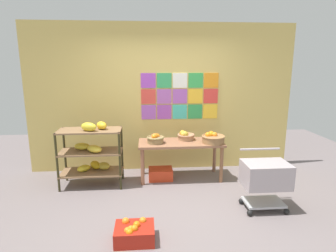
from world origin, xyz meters
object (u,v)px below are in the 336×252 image
Objects in this scene: fruit_basket_right at (213,138)px; orange_crate_foreground at (134,233)px; banana_shelf_unit at (92,151)px; fruit_basket_back_right at (185,136)px; fruit_basket_left at (155,139)px; shopping_cart at (265,177)px; display_table at (181,147)px; produce_crate_under_table at (161,174)px.

orange_crate_foreground is (-1.29, -1.66, -0.64)m from fruit_basket_right.
banana_shelf_unit is 1.62m from fruit_basket_back_right.
fruit_basket_left reaches higher than fruit_basket_back_right.
shopping_cart is (0.48, -1.07, -0.27)m from fruit_basket_right.
banana_shelf_unit is at bearing -173.55° from display_table.
display_table is 0.57m from fruit_basket_right.
orange_crate_foreground is 1.90m from shopping_cart.
orange_crate_foreground is (0.74, -1.60, -0.49)m from banana_shelf_unit.
fruit_basket_right is 0.50m from fruit_basket_back_right.
shopping_cart is at bearing -40.15° from produce_crate_under_table.
produce_crate_under_table is 0.92× the size of orange_crate_foreground.
banana_shelf_unit reaches higher than fruit_basket_left.
fruit_basket_right is 1.32× the size of fruit_basket_left.
shopping_cart reaches higher than produce_crate_under_table.
produce_crate_under_table is 0.51× the size of shopping_cart.
display_table reaches higher than orange_crate_foreground.
fruit_basket_back_right is at bearing 51.29° from display_table.
shopping_cart is at bearing -22.14° from banana_shelf_unit.
fruit_basket_left is at bearing 79.85° from orange_crate_foreground.
banana_shelf_unit reaches higher than fruit_basket_back_right.
produce_crate_under_table is at bearing -161.37° from fruit_basket_back_right.
banana_shelf_unit reaches higher than orange_crate_foreground.
banana_shelf_unit is 1.07m from fruit_basket_left.
fruit_basket_back_right is (-0.44, 0.24, -0.01)m from fruit_basket_right.
fruit_basket_right is at bearing -5.31° from produce_crate_under_table.
fruit_basket_left is at bearing 6.73° from banana_shelf_unit.
banana_shelf_unit reaches higher than shopping_cart.
produce_crate_under_table is 1.83m from shopping_cart.
display_table is 1.56m from shopping_cart.
produce_crate_under_table is at bearing -175.05° from display_table.
display_table is 1.98m from orange_crate_foreground.
produce_crate_under_table is at bearing 174.69° from fruit_basket_right.
fruit_basket_left is 0.98× the size of fruit_basket_back_right.
fruit_basket_right is at bearing 120.19° from shopping_cart.
fruit_basket_back_right is (0.54, 0.17, -0.00)m from fruit_basket_left.
shopping_cart is (1.37, -1.16, 0.38)m from produce_crate_under_table.
produce_crate_under_table is at bearing 9.31° from fruit_basket_left.
shopping_cart is at bearing -49.49° from display_table.
fruit_basket_back_right is 0.38× the size of shopping_cart.
fruit_basket_back_right is 2.17m from orange_crate_foreground.
fruit_basket_left is (1.05, 0.12, 0.15)m from banana_shelf_unit.
fruit_basket_back_right reaches higher than produce_crate_under_table.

